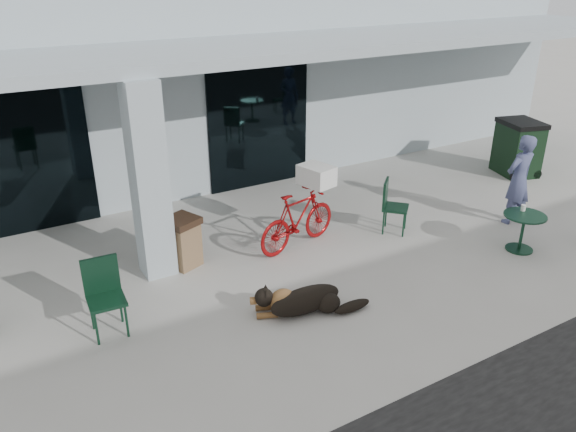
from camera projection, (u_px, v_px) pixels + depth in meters
ground at (311, 313)px, 8.09m from camera, size 80.00×80.00×0.00m
building at (127, 68)px, 13.84m from camera, size 22.00×7.00×4.50m
storefront_glass_left at (10, 164)px, 9.97m from camera, size 2.80×0.06×2.70m
storefront_glass_right at (259, 126)px, 12.28m from camera, size 2.40×0.06×2.70m
column at (149, 182)px, 8.56m from camera, size 0.50×0.50×3.12m
overhang at (201, 53)px, 9.60m from camera, size 22.00×2.80×0.18m
bicycle at (298, 219)px, 9.79m from camera, size 1.82×0.89×1.05m
laundry_basket at (316, 175)px, 9.79m from camera, size 0.57×0.68×0.35m
dog at (306, 299)px, 8.04m from camera, size 1.37×0.90×0.43m
cup_near_dog at (310, 292)px, 8.52m from camera, size 0.10×0.10×0.10m
cafe_chair_near at (106, 299)px, 7.45m from camera, size 0.51×0.56×1.06m
cafe_table_far at (522, 232)px, 9.75m from camera, size 0.91×0.91×0.67m
cafe_chair_far_a at (396, 207)px, 10.36m from camera, size 0.67×0.67×1.01m
person at (519, 180)px, 10.61m from camera, size 0.65×0.44×1.74m
cup_on_table at (523, 208)px, 9.75m from camera, size 0.10×0.10×0.11m
trash_receptacle at (183, 242)px, 9.21m from camera, size 0.66×0.66×0.86m
wheeled_bin at (518, 148)px, 13.22m from camera, size 1.04×1.19×1.29m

